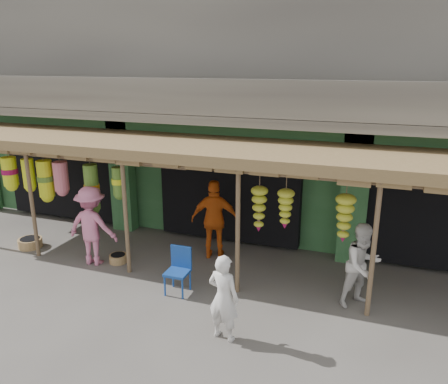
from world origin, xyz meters
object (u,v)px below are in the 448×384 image
(person_vendor, at_px, (215,220))
(person_shopper, at_px, (92,226))
(person_right, at_px, (362,265))
(blue_chair, at_px, (179,267))
(person_front, at_px, (224,298))

(person_vendor, relative_size, person_shopper, 1.03)
(person_right, relative_size, person_shopper, 0.90)
(person_right, height_order, person_shopper, person_shopper)
(blue_chair, bearing_deg, person_right, 10.40)
(person_vendor, xyz_separation_m, person_shopper, (-2.48, -1.24, -0.03))
(blue_chair, relative_size, person_vendor, 0.49)
(person_front, relative_size, person_right, 0.93)
(person_vendor, bearing_deg, person_shopper, 11.75)
(blue_chair, distance_m, person_front, 1.82)
(person_front, distance_m, person_right, 2.79)
(person_vendor, height_order, person_shopper, person_vendor)
(blue_chair, height_order, person_right, person_right)
(person_right, bearing_deg, person_vendor, 120.45)
(blue_chair, xyz_separation_m, person_vendor, (0.11, 1.73, 0.42))
(person_vendor, distance_m, person_shopper, 2.78)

